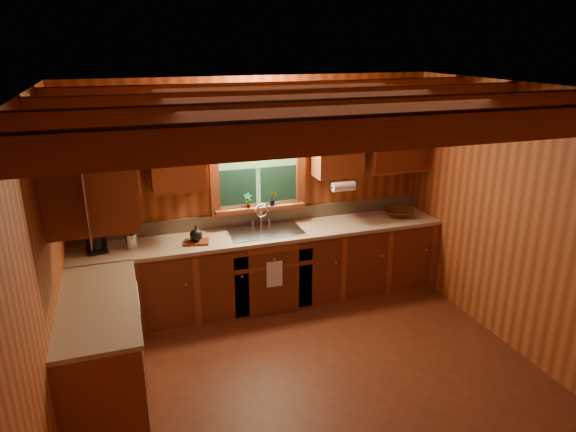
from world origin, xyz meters
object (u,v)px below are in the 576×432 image
at_px(sink, 265,235).
at_px(coffee_maker, 95,235).
at_px(wicker_basket, 398,213).
at_px(cutting_board, 196,242).

height_order(sink, coffee_maker, coffee_maker).
bearing_deg(coffee_maker, wicker_basket, -8.61).
xyz_separation_m(sink, coffee_maker, (-1.80, 0.04, 0.21)).
distance_m(coffee_maker, wicker_basket, 3.52).
height_order(cutting_board, wicker_basket, wicker_basket).
bearing_deg(sink, coffee_maker, 178.67).
xyz_separation_m(cutting_board, wicker_basket, (2.51, 0.09, 0.03)).
relative_size(sink, coffee_maker, 2.38).
height_order(coffee_maker, wicker_basket, coffee_maker).
distance_m(cutting_board, wicker_basket, 2.51).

